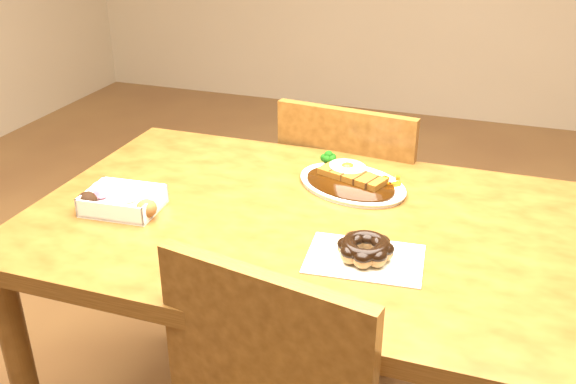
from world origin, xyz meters
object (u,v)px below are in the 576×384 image
(pon_de_ring, at_px, (365,249))
(table, at_px, (298,254))
(chair_far, at_px, (356,218))
(donut_box, at_px, (121,200))
(katsu_curry_plate, at_px, (351,181))

(pon_de_ring, bearing_deg, table, 144.93)
(chair_far, relative_size, donut_box, 4.44)
(chair_far, relative_size, pon_de_ring, 3.59)
(donut_box, height_order, pon_de_ring, donut_box)
(katsu_curry_plate, height_order, pon_de_ring, katsu_curry_plate)
(table, height_order, pon_de_ring, pon_de_ring)
(table, distance_m, chair_far, 0.56)
(table, height_order, chair_far, chair_far)
(table, relative_size, chair_far, 1.38)
(chair_far, xyz_separation_m, pon_de_ring, (0.17, -0.66, 0.29))
(chair_far, distance_m, donut_box, 0.81)
(table, relative_size, pon_de_ring, 4.96)
(table, distance_m, katsu_curry_plate, 0.24)
(katsu_curry_plate, distance_m, donut_box, 0.55)
(table, bearing_deg, donut_box, -165.82)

